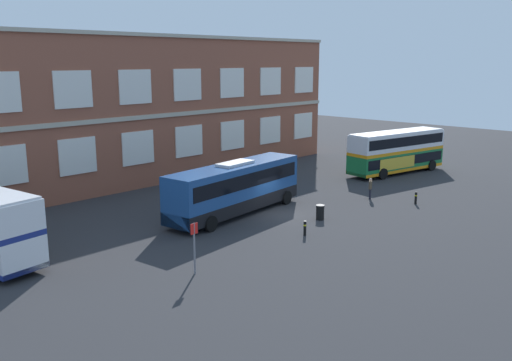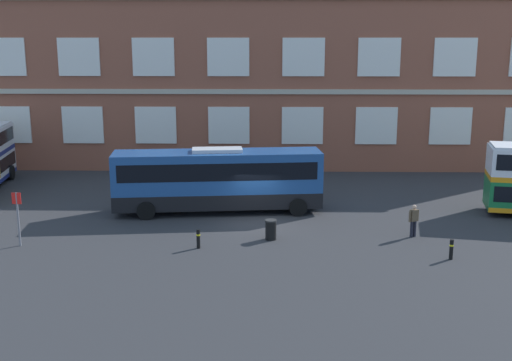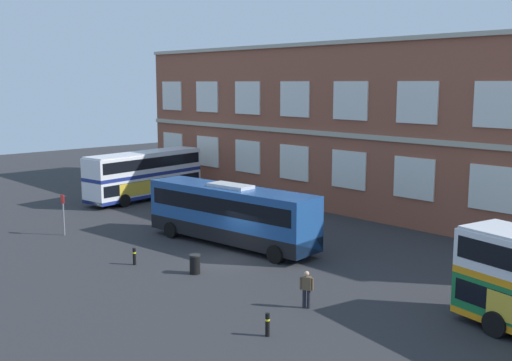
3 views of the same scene
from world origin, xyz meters
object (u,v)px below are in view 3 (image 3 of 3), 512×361
object	(u,v)px
safety_bollard_east	(134,256)
station_litter_bin	(195,264)
safety_bollard_west	(267,324)
touring_coach	(231,214)
bus_stand_flag	(63,211)
waiting_passenger	(307,288)
double_decker_near	(145,174)

from	to	relation	value
safety_bollard_east	station_litter_bin	bearing A→B (deg)	22.54
station_litter_bin	safety_bollard_west	distance (m)	8.80
safety_bollard_west	safety_bollard_east	xyz separation A→B (m)	(-11.88, 1.34, 0.00)
touring_coach	safety_bollard_east	bearing A→B (deg)	-93.76
bus_stand_flag	safety_bollard_east	distance (m)	8.92
safety_bollard_west	touring_coach	bearing A→B (deg)	145.15
waiting_passenger	bus_stand_flag	xyz separation A→B (m)	(-19.70, -1.87, 0.70)
double_decker_near	waiting_passenger	world-z (taller)	double_decker_near
safety_bollard_west	bus_stand_flag	bearing A→B (deg)	175.79
touring_coach	safety_bollard_west	size ratio (longest dim) A/B	12.85
station_litter_bin	safety_bollard_east	bearing A→B (deg)	-157.46
double_decker_near	waiting_passenger	xyz separation A→B (m)	(26.78, -8.97, -1.22)
safety_bollard_west	double_decker_near	bearing A→B (deg)	156.00
touring_coach	safety_bollard_west	distance (m)	14.02
waiting_passenger	safety_bollard_east	distance (m)	11.07
touring_coach	bus_stand_flag	size ratio (longest dim) A/B	4.52
double_decker_near	bus_stand_flag	size ratio (longest dim) A/B	4.17
double_decker_near	touring_coach	size ratio (longest dim) A/B	0.92
station_litter_bin	bus_stand_flag	bearing A→B (deg)	-174.09
safety_bollard_east	waiting_passenger	bearing A→B (deg)	10.74
bus_stand_flag	safety_bollard_east	size ratio (longest dim) A/B	2.84
double_decker_near	safety_bollard_east	distance (m)	19.44
double_decker_near	bus_stand_flag	bearing A→B (deg)	-56.88
safety_bollard_west	safety_bollard_east	bearing A→B (deg)	173.56
bus_stand_flag	station_litter_bin	distance (m)	12.49
touring_coach	bus_stand_flag	world-z (taller)	touring_coach
bus_stand_flag	safety_bollard_east	bearing A→B (deg)	-1.21
double_decker_near	bus_stand_flag	distance (m)	12.96
safety_bollard_east	bus_stand_flag	bearing A→B (deg)	178.79
waiting_passenger	station_litter_bin	xyz separation A→B (m)	(-7.33, -0.59, -0.41)
touring_coach	safety_bollard_east	distance (m)	6.79
touring_coach	station_litter_bin	distance (m)	6.18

